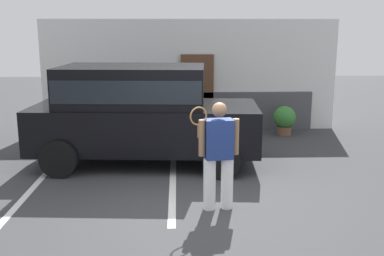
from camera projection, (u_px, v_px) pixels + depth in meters
ground_plane at (200, 209)px, 7.18m from camera, size 40.00×40.00×0.00m
parking_stripe_0 at (40, 180)px, 8.55m from camera, size 0.12×4.40×0.01m
parking_stripe_1 at (173, 178)px, 8.63m from camera, size 0.12×4.40×0.01m
house_frontage at (190, 78)px, 12.60m from camera, size 8.09×0.40×3.03m
parked_suv at (140, 110)px, 9.37m from camera, size 4.71×2.40×2.05m
tennis_player_man at (218, 154)px, 7.02m from camera, size 0.77×0.32×1.71m
potted_plant_by_porch at (284, 119)px, 12.07m from camera, size 0.59×0.59×0.78m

